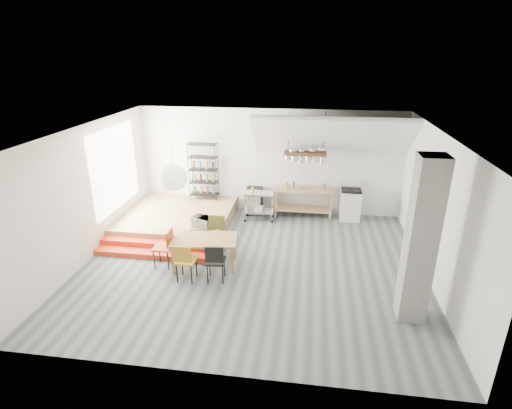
% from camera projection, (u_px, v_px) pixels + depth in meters
% --- Properties ---
extents(floor, '(8.00, 8.00, 0.00)m').
position_uv_depth(floor, '(252.00, 265.00, 9.57)').
color(floor, '#4B5657').
rests_on(floor, ground).
extents(wall_back, '(8.00, 0.04, 3.20)m').
position_uv_depth(wall_back, '(269.00, 162.00, 12.21)').
color(wall_back, silver).
rests_on(wall_back, ground).
extents(wall_left, '(0.04, 7.00, 3.20)m').
position_uv_depth(wall_left, '(86.00, 194.00, 9.51)').
color(wall_left, silver).
rests_on(wall_left, ground).
extents(wall_right, '(0.04, 7.00, 3.20)m').
position_uv_depth(wall_right, '(438.00, 212.00, 8.46)').
color(wall_right, silver).
rests_on(wall_right, ground).
extents(ceiling, '(8.00, 7.00, 0.02)m').
position_uv_depth(ceiling, '(252.00, 132.00, 8.40)').
color(ceiling, white).
rests_on(ceiling, wall_back).
extents(slope_ceiling, '(4.40, 1.44, 1.32)m').
position_uv_depth(slope_ceiling, '(331.00, 137.00, 11.08)').
color(slope_ceiling, white).
rests_on(slope_ceiling, wall_back).
extents(window_pane, '(0.02, 2.50, 2.20)m').
position_uv_depth(window_pane, '(115.00, 168.00, 10.82)').
color(window_pane, white).
rests_on(window_pane, wall_left).
extents(platform, '(3.00, 3.00, 0.40)m').
position_uv_depth(platform, '(178.00, 218.00, 11.67)').
color(platform, '#96774B').
rests_on(platform, ground).
extents(step_lower, '(3.00, 0.35, 0.13)m').
position_uv_depth(step_lower, '(153.00, 254.00, 9.92)').
color(step_lower, red).
rests_on(step_lower, ground).
extents(step_upper, '(3.00, 0.35, 0.27)m').
position_uv_depth(step_upper, '(158.00, 245.00, 10.22)').
color(step_upper, red).
rests_on(step_upper, ground).
extents(concrete_column, '(0.50, 0.50, 3.20)m').
position_uv_depth(concrete_column, '(421.00, 242.00, 7.17)').
color(concrete_column, gray).
rests_on(concrete_column, ground).
extents(kitchen_counter, '(1.80, 0.60, 0.91)m').
position_uv_depth(kitchen_counter, '(303.00, 197.00, 12.10)').
color(kitchen_counter, '#96774B').
rests_on(kitchen_counter, ground).
extents(stove, '(0.60, 0.60, 1.18)m').
position_uv_depth(stove, '(350.00, 204.00, 11.98)').
color(stove, white).
rests_on(stove, ground).
extents(pot_rack, '(1.20, 0.50, 1.43)m').
position_uv_depth(pot_rack, '(306.00, 156.00, 11.40)').
color(pot_rack, '#43281B').
rests_on(pot_rack, ceiling).
extents(wire_shelving, '(0.88, 0.38, 1.80)m').
position_uv_depth(wire_shelving, '(204.00, 170.00, 12.30)').
color(wire_shelving, black).
rests_on(wire_shelving, platform).
extents(microwave_shelf, '(0.60, 0.40, 0.16)m').
position_uv_depth(microwave_shelf, '(203.00, 227.00, 10.25)').
color(microwave_shelf, '#96774B').
rests_on(microwave_shelf, platform).
extents(paper_lantern, '(0.60, 0.60, 0.60)m').
position_uv_depth(paper_lantern, '(174.00, 178.00, 8.74)').
color(paper_lantern, white).
rests_on(paper_lantern, ceiling).
extents(dining_table, '(1.60, 1.03, 0.71)m').
position_uv_depth(dining_table, '(204.00, 242.00, 9.30)').
color(dining_table, olive).
rests_on(dining_table, ground).
extents(chair_mustard, '(0.44, 0.44, 0.91)m').
position_uv_depth(chair_mustard, '(185.00, 259.00, 8.70)').
color(chair_mustard, '#B37D1E').
rests_on(chair_mustard, ground).
extents(chair_black, '(0.45, 0.45, 0.91)m').
position_uv_depth(chair_black, '(215.00, 260.00, 8.69)').
color(chair_black, black).
rests_on(chair_black, ground).
extents(chair_olive, '(0.45, 0.45, 0.96)m').
position_uv_depth(chair_olive, '(216.00, 231.00, 9.96)').
color(chair_olive, brown).
rests_on(chair_olive, ground).
extents(chair_red, '(0.43, 0.43, 0.93)m').
position_uv_depth(chair_red, '(166.00, 245.00, 9.33)').
color(chair_red, '#C34B1B').
rests_on(chair_red, ground).
extents(rolling_cart, '(0.90, 0.52, 0.86)m').
position_uv_depth(rolling_cart, '(259.00, 202.00, 11.88)').
color(rolling_cart, silver).
rests_on(rolling_cart, ground).
extents(mini_fridge, '(0.48, 0.48, 0.82)m').
position_uv_depth(mini_fridge, '(254.00, 201.00, 12.43)').
color(mini_fridge, black).
rests_on(mini_fridge, ground).
extents(microwave, '(0.59, 0.49, 0.28)m').
position_uv_depth(microwave, '(202.00, 222.00, 10.19)').
color(microwave, beige).
rests_on(microwave, microwave_shelf).
extents(bowl, '(0.23, 0.23, 0.05)m').
position_uv_depth(bowl, '(303.00, 188.00, 11.95)').
color(bowl, silver).
rests_on(bowl, kitchen_counter).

